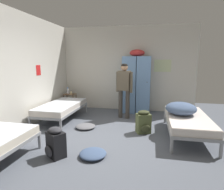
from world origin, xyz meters
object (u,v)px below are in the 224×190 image
object	(u,v)px
water_bottle	(68,91)
clothes_pile_grey	(86,126)
lotion_bottle	(71,93)
bedding_heap	(181,108)
clothes_pile_denim	(93,154)
backpack_black	(55,143)
backpack_olive	(143,122)
bed_left_rear	(62,107)
person_traveler	(124,86)
shelf_unit	(70,100)
bed_right	(187,120)
locker_bank	(136,84)

from	to	relation	value
water_bottle	clothes_pile_grey	size ratio (longest dim) A/B	0.44
water_bottle	clothes_pile_grey	world-z (taller)	water_bottle
lotion_bottle	clothes_pile_grey	distance (m)	2.06
bedding_heap	clothes_pile_denim	distance (m)	2.27
backpack_black	clothes_pile_denim	size ratio (longest dim) A/B	1.11
backpack_olive	clothes_pile_denim	size ratio (longest dim) A/B	1.11
bed_left_rear	clothes_pile_denim	xyz separation A→B (m)	(1.55, -1.92, -0.33)
lotion_bottle	backpack_olive	xyz separation A→B (m)	(2.56, -1.67, -0.37)
bed_left_rear	bedding_heap	world-z (taller)	bedding_heap
bed_left_rear	person_traveler	distance (m)	1.94
shelf_unit	bed_left_rear	xyz separation A→B (m)	(0.25, -1.15, 0.04)
shelf_unit	bedding_heap	xyz separation A→B (m)	(3.47, -1.65, 0.28)
shelf_unit	person_traveler	size ratio (longest dim) A/B	0.35
bedding_heap	shelf_unit	bearing A→B (deg)	154.52
backpack_olive	backpack_black	distance (m)	2.11
backpack_black	clothes_pile_denim	bearing A→B (deg)	12.40
lotion_bottle	clothes_pile_grey	xyz separation A→B (m)	(1.10, -1.65, -0.58)
bed_right	clothes_pile_denim	bearing A→B (deg)	-143.70
backpack_black	clothes_pile_grey	distance (m)	1.54
bed_right	shelf_unit	bearing A→B (deg)	154.28
bed_left_rear	clothes_pile_grey	bearing A→B (deg)	-30.53
person_traveler	shelf_unit	bearing A→B (deg)	163.47
backpack_black	clothes_pile_grey	xyz separation A→B (m)	(0.01, 1.53, -0.21)
bed_right	clothes_pile_grey	xyz separation A→B (m)	(-2.45, 0.05, -0.33)
backpack_olive	backpack_black	bearing A→B (deg)	-134.64
person_traveler	backpack_olive	bearing A→B (deg)	-60.62
person_traveler	clothes_pile_grey	distance (m)	1.67
shelf_unit	bed_left_rear	size ratio (longest dim) A/B	0.30
bed_right	water_bottle	xyz separation A→B (m)	(-3.69, 1.76, 0.29)
bed_right	person_traveler	xyz separation A→B (m)	(-1.61, 1.15, 0.60)
person_traveler	water_bottle	distance (m)	2.19
bedding_heap	backpack_olive	bearing A→B (deg)	-175.84
lotion_bottle	clothes_pile_grey	world-z (taller)	lotion_bottle
locker_bank	person_traveler	size ratio (longest dim) A/B	1.27
backpack_olive	bed_right	bearing A→B (deg)	-1.53
shelf_unit	person_traveler	world-z (taller)	person_traveler
water_bottle	person_traveler	bearing A→B (deg)	-16.44
bed_right	backpack_olive	distance (m)	0.99
locker_bank	backpack_black	bearing A→B (deg)	-108.87
bedding_heap	bed_right	bearing A→B (deg)	-31.24
backpack_olive	clothes_pile_denim	bearing A→B (deg)	-121.59
shelf_unit	lotion_bottle	world-z (taller)	lotion_bottle
bed_left_rear	clothes_pile_grey	size ratio (longest dim) A/B	3.75
clothes_pile_grey	water_bottle	bearing A→B (deg)	126.08
backpack_black	person_traveler	bearing A→B (deg)	71.99
shelf_unit	bedding_heap	bearing A→B (deg)	-25.48
clothes_pile_denim	shelf_unit	bearing A→B (deg)	120.33
bedding_heap	clothes_pile_grey	size ratio (longest dim) A/B	1.40
person_traveler	water_bottle	size ratio (longest dim) A/B	7.36
water_bottle	backpack_black	bearing A→B (deg)	-69.16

